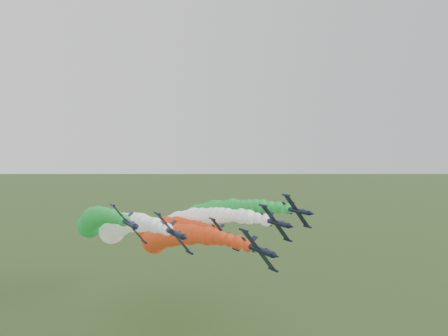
{
  "coord_description": "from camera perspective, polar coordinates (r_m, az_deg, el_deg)",
  "views": [
    {
      "loc": [
        -35.29,
        -63.93,
        53.53
      ],
      "look_at": [
        3.68,
        10.15,
        50.17
      ],
      "focal_mm": 35.0,
      "sensor_mm": 36.0,
      "label": 1
    }
  ],
  "objects": [
    {
      "name": "jet_lead",
      "position": [
        124.78,
        -7.49,
        -9.0
      ],
      "size": [
        13.75,
        81.93,
        20.29
      ],
      "rotation": [
        0.0,
        0.89,
        0.0
      ],
      "color": "black",
      "rests_on": "ground"
    },
    {
      "name": "jet_inner_left",
      "position": [
        129.04,
        -13.72,
        -7.57
      ],
      "size": [
        13.52,
        81.69,
        20.06
      ],
      "rotation": [
        0.0,
        0.89,
        0.0
      ],
      "color": "black",
      "rests_on": "ground"
    },
    {
      "name": "jet_inner_right",
      "position": [
        136.25,
        -4.96,
        -7.0
      ],
      "size": [
        13.54,
        81.72,
        20.08
      ],
      "rotation": [
        0.0,
        0.89,
        0.0
      ],
      "color": "black",
      "rests_on": "ground"
    },
    {
      "name": "jet_outer_left",
      "position": [
        136.29,
        -16.84,
        -6.76
      ],
      "size": [
        13.37,
        81.54,
        19.91
      ],
      "rotation": [
        0.0,
        0.89,
        0.0
      ],
      "color": "black",
      "rests_on": "ground"
    },
    {
      "name": "jet_outer_right",
      "position": [
        145.3,
        -2.44,
        -6.01
      ],
      "size": [
        13.14,
        81.31,
        19.68
      ],
      "rotation": [
        0.0,
        0.89,
        0.0
      ],
      "color": "black",
      "rests_on": "ground"
    },
    {
      "name": "jet_trail",
      "position": [
        148.46,
        -8.6,
        -7.91
      ],
      "size": [
        13.38,
        81.55,
        19.92
      ],
      "rotation": [
        0.0,
        0.89,
        0.0
      ],
      "color": "black",
      "rests_on": "ground"
    }
  ]
}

